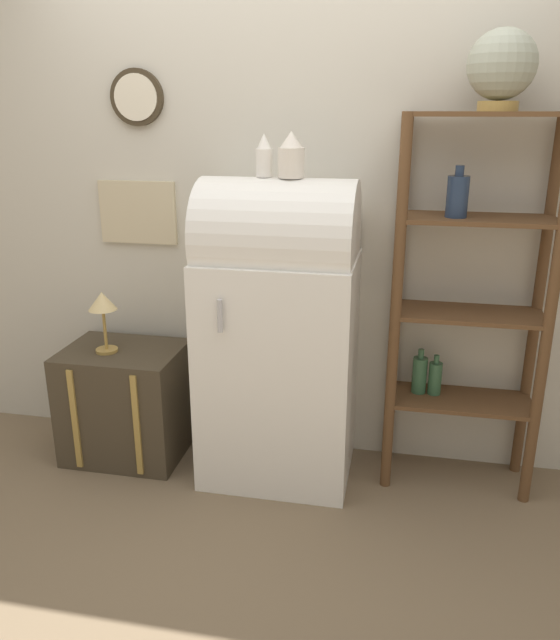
% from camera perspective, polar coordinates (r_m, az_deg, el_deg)
% --- Properties ---
extents(ground_plane, '(12.00, 12.00, 0.00)m').
position_cam_1_polar(ground_plane, '(3.07, -1.19, -16.09)').
color(ground_plane, '#7A664C').
extents(wall_back, '(7.00, 0.09, 2.70)m').
position_cam_1_polar(wall_back, '(3.11, 0.92, 11.28)').
color(wall_back, beige).
rests_on(wall_back, ground_plane).
extents(refrigerator, '(0.72, 0.58, 1.47)m').
position_cam_1_polar(refrigerator, '(2.96, -0.13, -0.98)').
color(refrigerator, white).
rests_on(refrigerator, ground_plane).
extents(suitcase_trunk, '(0.60, 0.47, 0.59)m').
position_cam_1_polar(suitcase_trunk, '(3.40, -13.91, -7.29)').
color(suitcase_trunk, '#423828').
rests_on(suitcase_trunk, ground_plane).
extents(shelf_unit, '(0.70, 0.31, 1.75)m').
position_cam_1_polar(shelf_unit, '(2.95, 16.75, 2.54)').
color(shelf_unit, brown).
rests_on(shelf_unit, ground_plane).
extents(globe, '(0.28, 0.28, 0.32)m').
position_cam_1_polar(globe, '(2.83, 19.63, 21.00)').
color(globe, '#AD8942').
rests_on(globe, shelf_unit).
extents(vase_left, '(0.07, 0.07, 0.19)m').
position_cam_1_polar(vase_left, '(2.82, -1.46, 14.69)').
color(vase_left, white).
rests_on(vase_left, refrigerator).
extents(vase_center, '(0.12, 0.12, 0.20)m').
position_cam_1_polar(vase_center, '(2.78, 1.04, 14.74)').
color(vase_center, silver).
rests_on(vase_center, refrigerator).
extents(desk_lamp, '(0.14, 0.14, 0.31)m').
position_cam_1_polar(desk_lamp, '(3.20, -15.91, 1.20)').
color(desk_lamp, '#AD8942').
rests_on(desk_lamp, suitcase_trunk).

